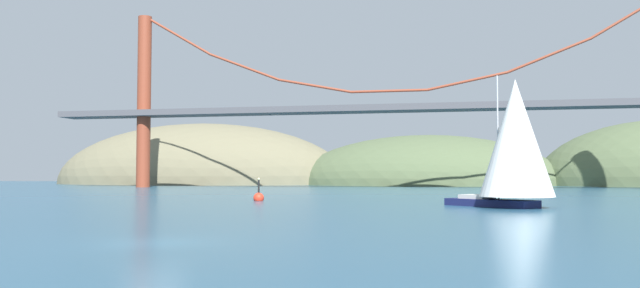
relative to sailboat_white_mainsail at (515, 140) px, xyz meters
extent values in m
plane|color=navy|center=(-16.95, -30.47, -5.60)|extent=(360.00, 360.00, 0.00)
ellipsoid|color=#6B664C|center=(-71.95, 104.53, -5.60)|extent=(81.90, 44.00, 32.59)
ellipsoid|color=#4C5B3D|center=(-11.95, 104.53, -5.60)|extent=(67.02, 44.00, 24.86)
cylinder|color=brown|center=(-67.73, 64.53, 12.18)|extent=(2.80, 2.80, 35.55)
cube|color=#47474C|center=(-16.95, 64.53, 9.60)|extent=(137.56, 6.00, 1.20)
cylinder|color=brown|center=(-60.48, 64.53, 25.70)|extent=(14.76, 0.50, 8.93)
cylinder|color=brown|center=(-45.97, 64.53, 18.62)|extent=(14.69, 0.50, 6.13)
cylinder|color=brown|center=(-31.46, 64.53, 14.37)|extent=(14.60, 0.50, 3.32)
cylinder|color=brown|center=(-16.95, 64.53, 12.95)|extent=(14.51, 0.50, 0.50)
cylinder|color=brown|center=(-2.44, 64.53, 14.37)|extent=(14.60, 0.50, 3.32)
cylinder|color=brown|center=(12.06, 64.53, 18.62)|extent=(14.69, 0.50, 6.13)
cylinder|color=brown|center=(26.57, 64.53, 25.70)|extent=(14.76, 0.50, 8.93)
cube|color=#191E4C|center=(-1.91, 1.63, -5.29)|extent=(7.89, 7.24, 0.62)
cube|color=beige|center=(-3.04, 2.58, -4.79)|extent=(3.25, 3.17, 0.36)
cylinder|color=#B2B2B7|center=(-1.29, 1.10, 0.32)|extent=(0.14, 0.14, 10.60)
cone|color=white|center=(0.08, -0.07, 0.21)|extent=(8.59, 8.59, 9.77)
sphere|color=red|center=(-24.78, 7.96, -5.29)|extent=(1.10, 1.10, 1.10)
cylinder|color=black|center=(-24.78, 7.96, -4.25)|extent=(0.20, 0.20, 1.60)
sphere|color=#F2EA99|center=(-24.78, 7.96, -3.33)|extent=(0.24, 0.24, 0.24)
camera|label=1|loc=(-5.00, -54.20, -2.76)|focal=35.17mm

